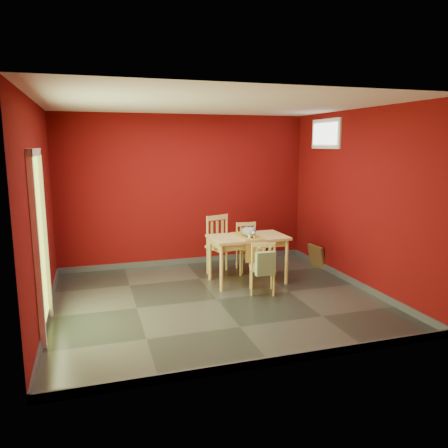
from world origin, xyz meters
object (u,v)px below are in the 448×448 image
object	(u,v)px
dining_table	(248,242)
chair_far_right	(248,246)
chair_far_left	(222,245)
tote_bag	(265,263)
cat	(248,230)
chair_near	(262,267)
picture_frame	(316,256)

from	to	relation	value
dining_table	chair_far_right	world-z (taller)	chair_far_right
chair_far_right	chair_far_left	bearing A→B (deg)	-165.88
tote_bag	cat	distance (m)	0.83
dining_table	cat	xyz separation A→B (m)	(-0.00, -0.02, 0.20)
chair_far_right	tote_bag	xyz separation A→B (m)	(-0.27, -1.43, 0.09)
chair_far_right	tote_bag	distance (m)	1.46
chair_far_left	cat	distance (m)	0.70
dining_table	chair_far_left	xyz separation A→B (m)	(-0.26, 0.53, -0.15)
chair_far_right	chair_near	size ratio (longest dim) A/B	1.04
dining_table	picture_frame	size ratio (longest dim) A/B	2.99
tote_bag	chair_far_left	bearing A→B (deg)	100.38
picture_frame	dining_table	bearing A→B (deg)	-162.93
chair_near	picture_frame	bearing A→B (deg)	35.05
dining_table	picture_frame	bearing A→B (deg)	17.07
chair_far_left	picture_frame	xyz separation A→B (m)	(1.75, -0.07, -0.31)
cat	chair_near	bearing A→B (deg)	-96.00
chair_far_right	picture_frame	size ratio (longest dim) A/B	2.03
dining_table	chair_far_left	size ratio (longest dim) A/B	1.22
tote_bag	dining_table	bearing A→B (deg)	88.40
dining_table	chair_near	distance (m)	0.63
dining_table	picture_frame	distance (m)	1.62
chair_near	picture_frame	xyz separation A→B (m)	(1.47, 1.03, -0.21)
chair_near	tote_bag	xyz separation A→B (m)	(-0.04, -0.20, 0.10)
tote_bag	picture_frame	distance (m)	1.97
dining_table	chair_near	xyz separation A→B (m)	(0.02, -0.58, -0.25)
chair_near	tote_bag	size ratio (longest dim) A/B	1.97
chair_far_right	cat	xyz separation A→B (m)	(-0.25, -0.68, 0.43)
chair_far_right	cat	size ratio (longest dim) A/B	2.02
cat	dining_table	bearing A→B (deg)	75.18
chair_far_left	cat	bearing A→B (deg)	-64.84
cat	picture_frame	size ratio (longest dim) A/B	1.00
chair_far_right	cat	bearing A→B (deg)	-110.34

